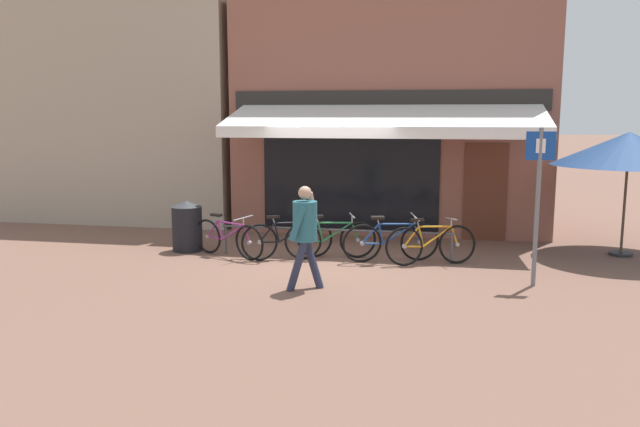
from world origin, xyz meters
name	(u,v)px	position (x,y,z in m)	size (l,w,h in m)	color
ground_plane	(323,260)	(0.00, 0.00, 0.00)	(160.00, 160.00, 0.00)	brown
shop_front	(392,96)	(0.92, 3.98, 3.15)	(7.17, 4.86, 6.31)	#8E5647
neighbour_building	(131,97)	(-6.12, 4.50, 3.18)	(6.51, 4.00, 6.35)	tan
bike_rack_rail	(335,233)	(0.20, 0.15, 0.49)	(4.42, 0.04, 0.57)	#47494F
bicycle_purple	(228,238)	(-1.83, -0.12, 0.37)	(1.64, 0.83, 0.83)	black
bicycle_black	(287,239)	(-0.68, -0.05, 0.37)	(1.61, 0.91, 0.84)	black
bicycle_green	(330,239)	(0.12, 0.10, 0.38)	(1.67, 0.67, 0.84)	black
bicycle_blue	(391,241)	(1.26, 0.05, 0.39)	(1.77, 0.74, 0.90)	black
bicycle_orange	(431,244)	(1.98, 0.00, 0.38)	(1.64, 0.79, 0.86)	black
pedestrian_adult	(305,227)	(0.10, -2.03, 0.99)	(0.55, 0.67, 1.64)	#282D47
litter_bin	(187,226)	(-2.82, 0.26, 0.51)	(0.60, 0.60, 1.01)	black
parking_sign	(538,191)	(3.62, -1.13, 1.53)	(0.44, 0.07, 2.50)	slate
cafe_parasol	(629,149)	(5.59, 1.47, 2.05)	(2.81, 2.81, 2.37)	#4C3D2D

